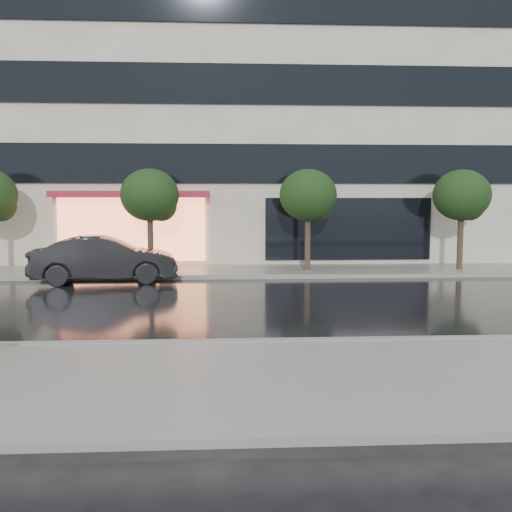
{
  "coord_description": "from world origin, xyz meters",
  "views": [
    {
      "loc": [
        -0.17,
        -11.72,
        2.82
      ],
      "look_at": [
        0.61,
        2.6,
        1.4
      ],
      "focal_mm": 40.0,
      "sensor_mm": 36.0,
      "label": 1
    }
  ],
  "objects": [
    {
      "name": "ground",
      "position": [
        0.0,
        0.0,
        0.0
      ],
      "size": [
        120.0,
        120.0,
        0.0
      ],
      "primitive_type": "plane",
      "color": "black",
      "rests_on": "ground"
    },
    {
      "name": "parked_car",
      "position": [
        -4.26,
        7.8,
        0.8
      ],
      "size": [
        5.03,
        2.32,
        1.6
      ],
      "primitive_type": "imported",
      "rotation": [
        0.0,
        0.0,
        1.7
      ],
      "color": "black",
      "rests_on": "ground"
    },
    {
      "name": "tree_mid_west",
      "position": [
        -2.94,
        10.03,
        2.92
      ],
      "size": [
        2.2,
        2.2,
        3.99
      ],
      "color": "#33261C",
      "rests_on": "ground"
    },
    {
      "name": "curb_far",
      "position": [
        0.0,
        8.5,
        0.07
      ],
      "size": [
        60.0,
        0.25,
        0.14
      ],
      "primitive_type": "cube",
      "color": "gray",
      "rests_on": "ground"
    },
    {
      "name": "sidewalk_near",
      "position": [
        0.0,
        -3.25,
        0.06
      ],
      "size": [
        60.0,
        4.5,
        0.12
      ],
      "primitive_type": "cube",
      "color": "slate",
      "rests_on": "ground"
    },
    {
      "name": "curb_near",
      "position": [
        0.0,
        -1.0,
        0.07
      ],
      "size": [
        60.0,
        0.25,
        0.14
      ],
      "primitive_type": "cube",
      "color": "gray",
      "rests_on": "ground"
    },
    {
      "name": "tree_far_east",
      "position": [
        9.06,
        10.03,
        2.92
      ],
      "size": [
        2.2,
        2.2,
        3.99
      ],
      "color": "#33261C",
      "rests_on": "ground"
    },
    {
      "name": "sidewalk_far",
      "position": [
        0.0,
        10.25,
        0.06
      ],
      "size": [
        60.0,
        3.5,
        0.12
      ],
      "primitive_type": "cube",
      "color": "slate",
      "rests_on": "ground"
    },
    {
      "name": "office_building",
      "position": [
        -0.0,
        17.97,
        9.0
      ],
      "size": [
        30.0,
        12.76,
        18.0
      ],
      "color": "beige",
      "rests_on": "ground"
    },
    {
      "name": "tree_mid_east",
      "position": [
        3.06,
        10.03,
        2.92
      ],
      "size": [
        2.2,
        2.2,
        3.99
      ],
      "color": "#33261C",
      "rests_on": "ground"
    }
  ]
}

